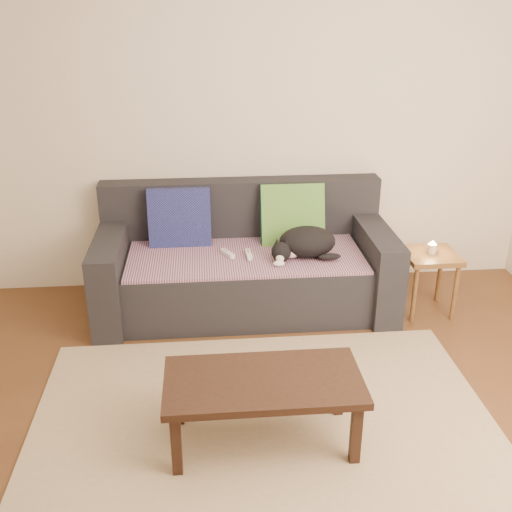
# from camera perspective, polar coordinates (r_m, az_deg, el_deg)

# --- Properties ---
(ground) EXTENTS (4.50, 4.50, 0.00)m
(ground) POSITION_cam_1_polar(r_m,az_deg,el_deg) (3.23, 1.11, -17.73)
(ground) COLOR brown
(ground) RESTS_ON ground
(back_wall) EXTENTS (4.50, 0.04, 2.60)m
(back_wall) POSITION_cam_1_polar(r_m,az_deg,el_deg) (4.50, -1.60, 12.90)
(back_wall) COLOR beige
(back_wall) RESTS_ON ground
(sofa) EXTENTS (2.10, 0.94, 0.87)m
(sofa) POSITION_cam_1_polar(r_m,az_deg,el_deg) (4.39, -1.09, -0.98)
(sofa) COLOR #232328
(sofa) RESTS_ON ground
(throw_blanket) EXTENTS (1.66, 0.74, 0.02)m
(throw_blanket) POSITION_cam_1_polar(r_m,az_deg,el_deg) (4.25, -1.01, -0.01)
(throw_blanket) COLOR #3D294E
(throw_blanket) RESTS_ON sofa
(cushion_navy) EXTENTS (0.45, 0.17, 0.46)m
(cushion_navy) POSITION_cam_1_polar(r_m,az_deg,el_deg) (4.42, -7.28, 3.49)
(cushion_navy) COLOR #111045
(cushion_navy) RESTS_ON throw_blanket
(cushion_green) EXTENTS (0.47, 0.25, 0.48)m
(cushion_green) POSITION_cam_1_polar(r_m,az_deg,el_deg) (4.46, 3.47, 3.85)
(cushion_green) COLOR #0C4D3C
(cushion_green) RESTS_ON throw_blanket
(cat) EXTENTS (0.50, 0.36, 0.21)m
(cat) POSITION_cam_1_polar(r_m,az_deg,el_deg) (4.20, 4.69, 1.26)
(cat) COLOR black
(cat) RESTS_ON throw_blanket
(wii_remote_a) EXTENTS (0.10, 0.15, 0.03)m
(wii_remote_a) POSITION_cam_1_polar(r_m,az_deg,el_deg) (4.24, -2.71, 0.24)
(wii_remote_a) COLOR white
(wii_remote_a) RESTS_ON throw_blanket
(wii_remote_b) EXTENTS (0.04, 0.15, 0.03)m
(wii_remote_b) POSITION_cam_1_polar(r_m,az_deg,el_deg) (4.22, -0.71, 0.14)
(wii_remote_b) COLOR white
(wii_remote_b) RESTS_ON throw_blanket
(side_table) EXTENTS (0.37, 0.37, 0.46)m
(side_table) POSITION_cam_1_polar(r_m,az_deg,el_deg) (4.44, 16.24, -0.71)
(side_table) COLOR brown
(side_table) RESTS_ON ground
(candle) EXTENTS (0.06, 0.06, 0.09)m
(candle) POSITION_cam_1_polar(r_m,az_deg,el_deg) (4.39, 16.41, 0.70)
(candle) COLOR beige
(candle) RESTS_ON side_table
(rug) EXTENTS (2.50, 1.80, 0.01)m
(rug) POSITION_cam_1_polar(r_m,az_deg,el_deg) (3.34, 0.82, -15.96)
(rug) COLOR tan
(rug) RESTS_ON ground
(coffee_table) EXTENTS (0.98, 0.49, 0.39)m
(coffee_table) POSITION_cam_1_polar(r_m,az_deg,el_deg) (3.04, 0.71, -12.37)
(coffee_table) COLOR black
(coffee_table) RESTS_ON rug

